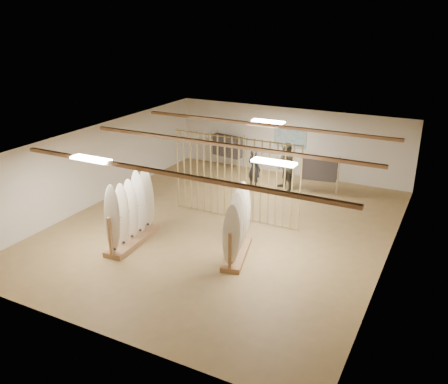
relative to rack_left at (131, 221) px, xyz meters
The scene contains 16 objects.
floor 3.03m from the rack_left, 49.45° to the left, with size 12.00×12.00×0.00m, color #9A7A4A.
ceiling 3.61m from the rack_left, 49.45° to the left, with size 12.00×12.00×0.00m, color gray.
wall_back 8.48m from the rack_left, 76.93° to the left, with size 12.00×12.00×0.00m, color silver.
wall_front 4.28m from the rack_left, 63.07° to the right, with size 12.00×12.00×0.00m, color silver.
wall_left 3.87m from the rack_left, 144.10° to the left, with size 12.00×12.00×0.00m, color silver.
wall_right 7.30m from the rack_left, 17.92° to the left, with size 12.00×12.00×0.00m, color silver.
ceiling_slats 3.56m from the rack_left, 49.45° to the left, with size 9.50×6.12×0.10m, color #996B45.
light_panels 3.57m from the rack_left, 49.45° to the left, with size 1.20×0.35×0.06m, color white.
bamboo_partition 3.65m from the rack_left, 57.78° to the left, with size 4.45×0.05×2.78m.
poster 8.48m from the rack_left, 76.90° to the left, with size 1.40×0.03×0.90m, color teal.
rack_left is the anchor object (origin of this frame).
rack_right 3.19m from the rack_left, 12.84° to the left, with size 1.03×2.09×1.93m.
clothing_rack_a 7.67m from the rack_left, 95.22° to the left, with size 1.45×0.63×1.58m.
clothing_rack_b 7.56m from the rack_left, 60.58° to the left, with size 1.35×0.52×1.46m.
shopper_a 6.12m from the rack_left, 77.75° to the left, with size 0.65×0.44×1.78m, color #222329.
shopper_b 6.78m from the rack_left, 68.63° to the left, with size 1.01×0.79×2.10m, color #353429.
Camera 1 is at (6.30, -12.25, 6.49)m, focal length 38.00 mm.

